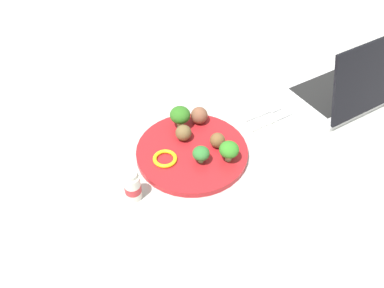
# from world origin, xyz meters

# --- Properties ---
(ground_plane) EXTENTS (4.00, 4.00, 0.00)m
(ground_plane) POSITION_xyz_m (0.00, 0.00, 0.00)
(ground_plane) COLOR #B2B2AD
(plate) EXTENTS (0.28, 0.28, 0.02)m
(plate) POSITION_xyz_m (0.00, 0.00, 0.01)
(plate) COLOR red
(plate) RESTS_ON ground_plane
(broccoli_floret_front_left) EXTENTS (0.04, 0.04, 0.04)m
(broccoli_floret_front_left) POSITION_xyz_m (-0.00, -0.05, 0.04)
(broccoli_floret_front_left) COLOR #95C675
(broccoli_floret_front_left) RESTS_ON plate
(broccoli_floret_back_right) EXTENTS (0.05, 0.05, 0.05)m
(broccoli_floret_back_right) POSITION_xyz_m (0.06, -0.07, 0.05)
(broccoli_floret_back_right) COLOR #9BB876
(broccoli_floret_back_right) RESTS_ON plate
(broccoli_floret_mid_right) EXTENTS (0.05, 0.05, 0.06)m
(broccoli_floret_mid_right) POSITION_xyz_m (0.01, 0.09, 0.05)
(broccoli_floret_mid_right) COLOR #98C477
(broccoli_floret_mid_right) RESTS_ON plate
(meatball_near_rim) EXTENTS (0.05, 0.05, 0.05)m
(meatball_near_rim) POSITION_xyz_m (0.07, 0.08, 0.04)
(meatball_near_rim) COLOR brown
(meatball_near_rim) RESTS_ON plate
(meatball_back_right) EXTENTS (0.04, 0.04, 0.04)m
(meatball_back_right) POSITION_xyz_m (-0.00, 0.05, 0.04)
(meatball_back_right) COLOR brown
(meatball_back_right) RESTS_ON plate
(meatball_front_left) EXTENTS (0.04, 0.04, 0.04)m
(meatball_front_left) POSITION_xyz_m (0.06, -0.02, 0.04)
(meatball_front_left) COLOR brown
(meatball_front_left) RESTS_ON plate
(pepper_ring_back_left) EXTENTS (0.08, 0.08, 0.01)m
(pepper_ring_back_left) POSITION_xyz_m (-0.07, -0.00, 0.02)
(pepper_ring_back_left) COLOR yellow
(pepper_ring_back_left) RESTS_ON plate
(napkin) EXTENTS (0.17, 0.12, 0.01)m
(napkin) POSITION_xyz_m (0.24, 0.02, 0.00)
(napkin) COLOR white
(napkin) RESTS_ON ground_plane
(fork) EXTENTS (0.12, 0.02, 0.01)m
(fork) POSITION_xyz_m (0.25, 0.04, 0.01)
(fork) COLOR silver
(fork) RESTS_ON napkin
(knife) EXTENTS (0.15, 0.02, 0.01)m
(knife) POSITION_xyz_m (0.25, 0.01, 0.01)
(knife) COLOR white
(knife) RESTS_ON napkin
(yogurt_bottle) EXTENTS (0.04, 0.04, 0.08)m
(yogurt_bottle) POSITION_xyz_m (-0.18, -0.06, 0.04)
(yogurt_bottle) COLOR white
(yogurt_bottle) RESTS_ON ground_plane
(laptop) EXTENTS (0.33, 0.24, 0.21)m
(laptop) POSITION_xyz_m (0.52, -0.01, 0.04)
(laptop) COLOR silver
(laptop) RESTS_ON ground_plane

